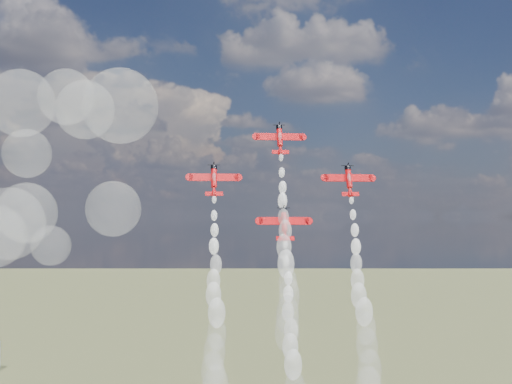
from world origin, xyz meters
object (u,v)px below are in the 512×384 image
Objects in this scene: plane_left at (214,180)px; plane_right at (349,180)px; plane_lead at (280,139)px; plane_slot at (284,223)px.

plane_left is 31.36m from plane_right.
plane_slot is at bearing -90.00° from plane_lead.
plane_lead is 21.95m from plane_slot.
plane_lead reaches higher than plane_left.
plane_lead is 19.14m from plane_right.
plane_left reaches higher than plane_slot.
plane_lead is 1.00× the size of plane_slot.
plane_right is (31.36, 0.00, 0.00)m from plane_left.
plane_slot is (15.68, -4.51, -10.01)m from plane_left.
plane_right is 1.00× the size of plane_slot.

